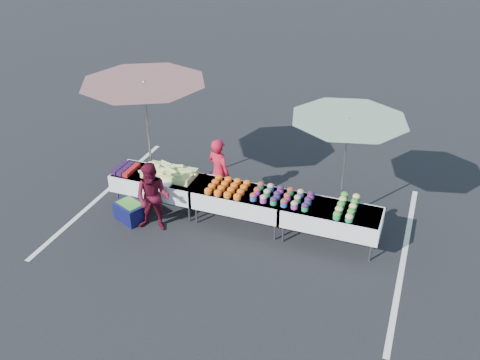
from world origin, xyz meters
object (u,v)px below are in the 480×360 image
(table_left, at_px, (158,182))
(umbrella_right, at_px, (348,128))
(table_center, at_px, (240,198))
(umbrella_left, at_px, (144,92))
(table_right, at_px, (331,216))
(customer, at_px, (153,197))
(vendor, at_px, (219,172))
(storage_bin, at_px, (131,211))

(table_left, distance_m, umbrella_right, 3.99)
(table_center, height_order, umbrella_left, umbrella_left)
(table_left, relative_size, umbrella_left, 0.68)
(table_right, bearing_deg, table_center, 180.00)
(customer, bearing_deg, umbrella_left, 110.25)
(table_right, xyz_separation_m, vendor, (-2.47, 0.55, 0.17))
(customer, distance_m, umbrella_right, 3.90)
(umbrella_left, xyz_separation_m, storage_bin, (0.05, -1.05, -2.15))
(table_left, relative_size, umbrella_right, 0.74)
(table_left, relative_size, storage_bin, 2.59)
(table_left, height_order, umbrella_left, umbrella_left)
(table_right, xyz_separation_m, customer, (-3.31, -0.75, 0.13))
(umbrella_right, bearing_deg, customer, -155.03)
(umbrella_right, bearing_deg, storage_bin, -159.78)
(table_left, height_order, table_center, same)
(table_left, distance_m, table_right, 3.60)
(umbrella_left, distance_m, storage_bin, 2.39)
(table_right, xyz_separation_m, umbrella_left, (-3.97, 0.40, 1.76))
(storage_bin, bearing_deg, table_left, 87.69)
(customer, bearing_deg, vendor, 47.72)
(table_left, distance_m, vendor, 1.26)
(table_left, xyz_separation_m, vendor, (1.13, 0.55, 0.17))
(umbrella_left, xyz_separation_m, umbrella_right, (3.99, 0.40, -0.31))
(table_left, xyz_separation_m, table_center, (1.80, 0.00, 0.00))
(customer, relative_size, umbrella_right, 0.57)
(vendor, bearing_deg, umbrella_left, 28.01)
(customer, bearing_deg, umbrella_right, 15.28)
(vendor, bearing_deg, table_left, 48.31)
(vendor, xyz_separation_m, umbrella_right, (2.50, 0.25, 1.29))
(storage_bin, bearing_deg, table_center, 40.50)
(storage_bin, bearing_deg, table_right, 32.83)
(table_center, xyz_separation_m, customer, (-1.51, -0.75, 0.13))
(table_center, height_order, table_right, same)
(vendor, bearing_deg, storage_bin, 62.10)
(table_right, distance_m, customer, 3.39)
(customer, distance_m, storage_bin, 0.80)
(table_left, height_order, customer, customer)
(table_right, relative_size, customer, 1.30)
(vendor, relative_size, umbrella_left, 0.55)
(table_center, bearing_deg, storage_bin, -162.90)
(table_center, bearing_deg, umbrella_right, 23.68)
(umbrella_right, bearing_deg, table_right, -91.70)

